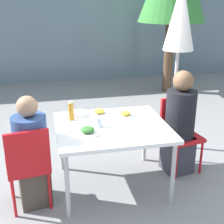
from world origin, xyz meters
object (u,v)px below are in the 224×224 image
object	(u,v)px
chair_right	(179,128)
bottle	(71,111)
closed_umbrella	(180,24)
drinking_cup	(99,122)
chair_left	(28,162)
person_right	(180,125)
person_left	(32,155)
salad_bowl	(79,114)

from	to	relation	value
chair_right	bottle	world-z (taller)	bottle
bottle	closed_umbrella	bearing A→B (deg)	19.93
bottle	drinking_cup	world-z (taller)	bottle
chair_left	person_right	xyz separation A→B (m)	(1.70, 0.36, 0.08)
chair_left	bottle	bearing A→B (deg)	35.81
chair_left	drinking_cup	xyz separation A→B (m)	(0.73, 0.23, 0.26)
person_left	drinking_cup	xyz separation A→B (m)	(0.69, 0.14, 0.23)
bottle	salad_bowl	distance (m)	0.16
closed_umbrella	bottle	distance (m)	1.74
person_right	drinking_cup	distance (m)	1.00
person_left	closed_umbrella	distance (m)	2.36
bottle	drinking_cup	size ratio (longest dim) A/B	2.16
person_right	salad_bowl	xyz separation A→B (m)	(-1.14, 0.21, 0.16)
person_left	drinking_cup	distance (m)	0.74
chair_left	chair_right	distance (m)	1.80
bottle	person_left	bearing A→B (deg)	-138.28
person_left	bottle	size ratio (longest dim) A/B	5.39
chair_right	salad_bowl	size ratio (longest dim) A/B	4.78
chair_left	person_left	xyz separation A→B (m)	(0.04, 0.09, 0.03)
closed_umbrella	person_right	bearing A→B (deg)	-106.96
chair_left	chair_right	world-z (taller)	same
closed_umbrella	bottle	xyz separation A→B (m)	(-1.43, -0.52, -0.85)
chair_left	salad_bowl	xyz separation A→B (m)	(0.56, 0.58, 0.23)
person_left	closed_umbrella	xyz separation A→B (m)	(1.86, 0.90, 1.14)
person_left	bottle	distance (m)	0.64
person_right	bottle	xyz separation A→B (m)	(-1.23, 0.11, 0.24)
chair_left	drinking_cup	size ratio (longest dim) A/B	8.88
person_left	closed_umbrella	bearing A→B (deg)	16.46
person_left	closed_umbrella	size ratio (longest dim) A/B	0.52
chair_left	closed_umbrella	size ratio (longest dim) A/B	0.40
drinking_cup	salad_bowl	bearing A→B (deg)	115.67
person_left	chair_right	bearing A→B (deg)	2.64
drinking_cup	salad_bowl	world-z (taller)	drinking_cup
closed_umbrella	salad_bowl	xyz separation A→B (m)	(-1.33, -0.41, -0.93)
chair_left	salad_bowl	world-z (taller)	chair_left
drinking_cup	chair_right	bearing A→B (deg)	12.56
person_right	drinking_cup	xyz separation A→B (m)	(-0.97, -0.14, 0.18)
person_right	salad_bowl	bearing A→B (deg)	-19.93
chair_right	bottle	distance (m)	1.31
chair_right	chair_left	bearing A→B (deg)	5.11
closed_umbrella	chair_left	bearing A→B (deg)	-152.42
person_left	salad_bowl	distance (m)	0.75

